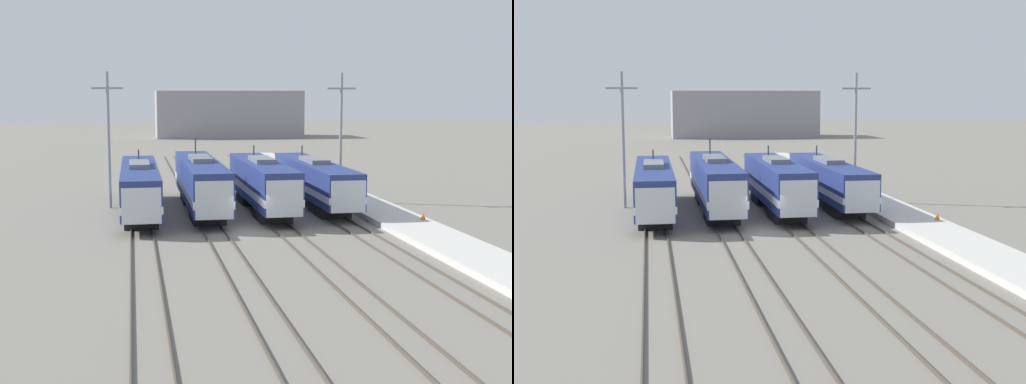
# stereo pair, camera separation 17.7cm
# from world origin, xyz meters

# --- Properties ---
(ground_plane) EXTENTS (400.00, 400.00, 0.00)m
(ground_plane) POSITION_xyz_m (0.00, 0.00, 0.00)
(ground_plane) COLOR slate
(rail_pair_far_left) EXTENTS (1.50, 120.00, 0.15)m
(rail_pair_far_left) POSITION_xyz_m (-7.27, 0.00, 0.07)
(rail_pair_far_left) COLOR #4C4238
(rail_pair_far_left) RESTS_ON ground_plane
(rail_pair_center_left) EXTENTS (1.51, 120.00, 0.15)m
(rail_pair_center_left) POSITION_xyz_m (-2.42, 0.00, 0.07)
(rail_pair_center_left) COLOR #4C4238
(rail_pair_center_left) RESTS_ON ground_plane
(rail_pair_center_right) EXTENTS (1.51, 120.00, 0.15)m
(rail_pair_center_right) POSITION_xyz_m (2.42, 0.00, 0.07)
(rail_pair_center_right) COLOR #4C4238
(rail_pair_center_right) RESTS_ON ground_plane
(rail_pair_far_right) EXTENTS (1.50, 120.00, 0.15)m
(rail_pair_far_right) POSITION_xyz_m (7.27, 0.00, 0.07)
(rail_pair_far_right) COLOR #4C4238
(rail_pair_far_right) RESTS_ON ground_plane
(locomotive_far_left) EXTENTS (2.83, 19.70, 4.73)m
(locomotive_far_left) POSITION_xyz_m (-7.27, 7.94, 2.11)
(locomotive_far_left) COLOR black
(locomotive_far_left) RESTS_ON ground_plane
(locomotive_center_left) EXTENTS (2.85, 19.74, 5.57)m
(locomotive_center_left) POSITION_xyz_m (-2.42, 8.83, 2.25)
(locomotive_center_left) COLOR black
(locomotive_center_left) RESTS_ON ground_plane
(locomotive_center_right) EXTENTS (2.84, 17.61, 5.00)m
(locomotive_center_right) POSITION_xyz_m (2.42, 7.86, 2.22)
(locomotive_center_right) COLOR black
(locomotive_center_right) RESTS_ON ground_plane
(locomotive_far_right) EXTENTS (2.80, 19.75, 4.75)m
(locomotive_far_right) POSITION_xyz_m (7.27, 10.07, 2.07)
(locomotive_far_right) COLOR black
(locomotive_far_right) RESTS_ON ground_plane
(catenary_tower_left) EXTENTS (2.52, 0.25, 11.13)m
(catenary_tower_left) POSITION_xyz_m (-9.66, 11.93, 5.92)
(catenary_tower_left) COLOR gray
(catenary_tower_left) RESTS_ON ground_plane
(catenary_tower_right) EXTENTS (2.52, 0.25, 11.13)m
(catenary_tower_right) POSITION_xyz_m (9.98, 11.93, 5.92)
(catenary_tower_right) COLOR gray
(catenary_tower_right) RESTS_ON ground_plane
(platform) EXTENTS (4.00, 120.00, 0.41)m
(platform) POSITION_xyz_m (11.25, 0.00, 0.21)
(platform) COLOR beige
(platform) RESTS_ON ground_plane
(traffic_cone) EXTENTS (0.38, 0.38, 0.56)m
(traffic_cone) POSITION_xyz_m (12.58, -0.11, 0.69)
(traffic_cone) COLOR orange
(traffic_cone) RESTS_ON platform
(depot_building) EXTENTS (31.43, 12.93, 10.06)m
(depot_building) POSITION_xyz_m (13.09, 108.70, 5.03)
(depot_building) COLOR gray
(depot_building) RESTS_ON ground_plane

